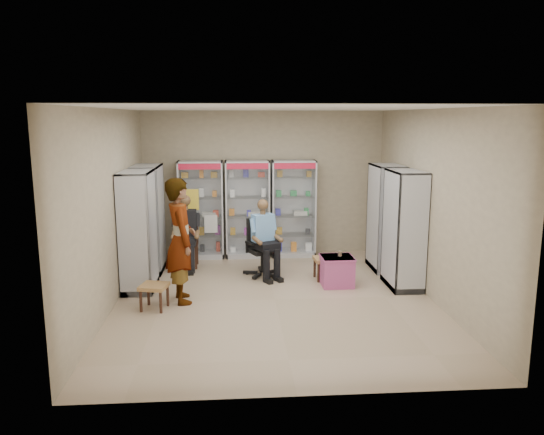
{
  "coord_description": "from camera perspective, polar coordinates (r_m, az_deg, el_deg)",
  "views": [
    {
      "loc": [
        -0.64,
        -8.06,
        2.88
      ],
      "look_at": [
        0.01,
        0.7,
        1.2
      ],
      "focal_mm": 35.0,
      "sensor_mm": 36.0,
      "label": 1
    }
  ],
  "objects": [
    {
      "name": "wooden_chair",
      "position": [
        10.38,
        -9.14,
        -2.76
      ],
      "size": [
        0.42,
        0.42,
        0.94
      ],
      "primitive_type": "cube",
      "color": "black",
      "rests_on": "floor"
    },
    {
      "name": "floor",
      "position": [
        8.58,
        0.3,
        -8.81
      ],
      "size": [
        6.0,
        6.0,
        0.0
      ],
      "primitive_type": "plane",
      "color": "tan",
      "rests_on": "ground"
    },
    {
      "name": "pink_trunk",
      "position": [
        9.26,
        6.99,
        -5.73
      ],
      "size": [
        0.54,
        0.52,
        0.51
      ],
      "primitive_type": "cube",
      "rotation": [
        0.0,
        0.0,
        0.01
      ],
      "color": "#A54272",
      "rests_on": "floor"
    },
    {
      "name": "cabinet_right_near",
      "position": [
        9.22,
        14.02,
        -1.29
      ],
      "size": [
        0.9,
        0.5,
        2.0
      ],
      "primitive_type": "cube",
      "rotation": [
        0.0,
        0.0,
        1.57
      ],
      "color": "#AFB2B7",
      "rests_on": "floor"
    },
    {
      "name": "cabinet_left_far",
      "position": [
        10.16,
        -13.15,
        -0.14
      ],
      "size": [
        0.9,
        0.5,
        2.0
      ],
      "primitive_type": "cube",
      "rotation": [
        0.0,
        0.0,
        -1.57
      ],
      "color": "#B9BDC1",
      "rests_on": "floor"
    },
    {
      "name": "cabinet_back_right",
      "position": [
        11.02,
        2.3,
        0.97
      ],
      "size": [
        0.9,
        0.5,
        2.0
      ],
      "primitive_type": "cube",
      "color": "silver",
      "rests_on": "floor"
    },
    {
      "name": "cabinet_back_left",
      "position": [
        10.97,
        -7.61,
        0.84
      ],
      "size": [
        0.9,
        0.5,
        2.0
      ],
      "primitive_type": "cube",
      "color": "silver",
      "rests_on": "floor"
    },
    {
      "name": "woven_stool_a",
      "position": [
        9.59,
        5.75,
        -5.47
      ],
      "size": [
        0.42,
        0.42,
        0.4
      ],
      "primitive_type": "cube",
      "rotation": [
        0.0,
        0.0,
        0.06
      ],
      "color": "tan",
      "rests_on": "floor"
    },
    {
      "name": "office_chair",
      "position": [
        9.7,
        -1.05,
        -3.24
      ],
      "size": [
        0.75,
        0.75,
        1.05
      ],
      "primitive_type": "cube",
      "rotation": [
        0.0,
        0.0,
        0.41
      ],
      "color": "black",
      "rests_on": "floor"
    },
    {
      "name": "cabinet_left_near",
      "position": [
        9.1,
        -14.2,
        -1.45
      ],
      "size": [
        0.9,
        0.5,
        2.0
      ],
      "primitive_type": "cube",
      "rotation": [
        0.0,
        0.0,
        -1.57
      ],
      "color": "#B3B5BB",
      "rests_on": "floor"
    },
    {
      "name": "seated_customer",
      "position": [
        10.29,
        -9.2,
        -1.74
      ],
      "size": [
        0.44,
        0.6,
        1.34
      ],
      "primitive_type": null,
      "color": "black",
      "rests_on": "floor"
    },
    {
      "name": "seated_shopkeeper",
      "position": [
        9.62,
        -1.03,
        -2.48
      ],
      "size": [
        0.65,
        0.74,
        1.34
      ],
      "primitive_type": null,
      "rotation": [
        0.0,
        0.0,
        0.41
      ],
      "color": "#6BAAD4",
      "rests_on": "floor"
    },
    {
      "name": "woven_stool_b",
      "position": [
        8.31,
        -12.54,
        -8.31
      ],
      "size": [
        0.46,
        0.46,
        0.39
      ],
      "primitive_type": "cube",
      "rotation": [
        0.0,
        0.0,
        -0.22
      ],
      "color": "#92603D",
      "rests_on": "floor"
    },
    {
      "name": "cabinet_back_mid",
      "position": [
        10.95,
        -2.64,
        0.91
      ],
      "size": [
        0.9,
        0.5,
        2.0
      ],
      "primitive_type": "cube",
      "color": "#B1B3B9",
      "rests_on": "floor"
    },
    {
      "name": "standing_man",
      "position": [
        8.36,
        -9.8,
        -2.46
      ],
      "size": [
        0.63,
        0.81,
        1.96
      ],
      "primitive_type": "imported",
      "rotation": [
        0.0,
        0.0,
        1.82
      ],
      "color": "gray",
      "rests_on": "floor"
    },
    {
      "name": "room_shell",
      "position": [
        8.13,
        0.32,
        4.38
      ],
      "size": [
        5.02,
        6.02,
        3.01
      ],
      "color": "tan",
      "rests_on": "ground"
    },
    {
      "name": "cabinet_right_far",
      "position": [
        10.25,
        12.12,
        -0.01
      ],
      "size": [
        0.9,
        0.5,
        2.0
      ],
      "primitive_type": "cube",
      "rotation": [
        0.0,
        0.0,
        1.57
      ],
      "color": "#B5B6BD",
      "rests_on": "floor"
    },
    {
      "name": "tea_glass",
      "position": [
        9.22,
        7.32,
        -3.86
      ],
      "size": [
        0.07,
        0.07,
        0.09
      ],
      "primitive_type": "cylinder",
      "color": "#541307",
      "rests_on": "pink_trunk"
    }
  ]
}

